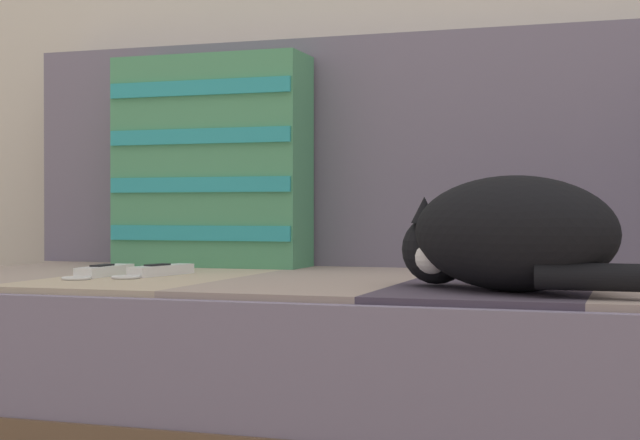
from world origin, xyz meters
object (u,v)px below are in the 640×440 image
sleeping_cat (502,236)px  game_remote_far (159,271)px  couch (417,376)px  throw_pillow_striped (212,162)px  game_remote_near (103,271)px

sleeping_cat → game_remote_far: sleeping_cat is taller
couch → sleeping_cat: (0.18, -0.23, 0.25)m
throw_pillow_striped → sleeping_cat: 0.80m
throw_pillow_striped → game_remote_near: throw_pillow_striped is taller
couch → game_remote_near: 0.58m
couch → sleeping_cat: sleeping_cat is taller
sleeping_cat → game_remote_near: (-0.71, 0.10, -0.07)m
throw_pillow_striped → game_remote_near: bearing=-99.1°
sleeping_cat → couch: bearing=127.6°
couch → game_remote_far: (-0.45, -0.09, 0.18)m
couch → game_remote_near: (-0.54, -0.13, 0.18)m
sleeping_cat → game_remote_far: bearing=167.3°
game_remote_near → game_remote_far: size_ratio=1.01×
couch → sleeping_cat: bearing=-52.4°
throw_pillow_striped → game_remote_near: 0.40m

